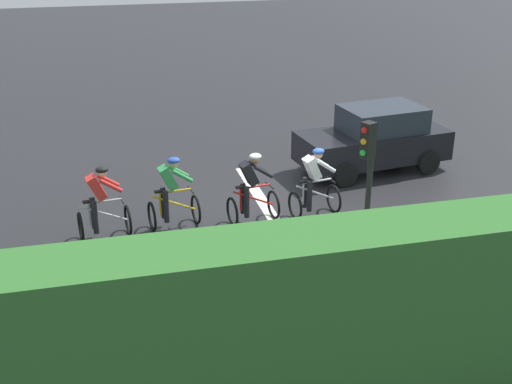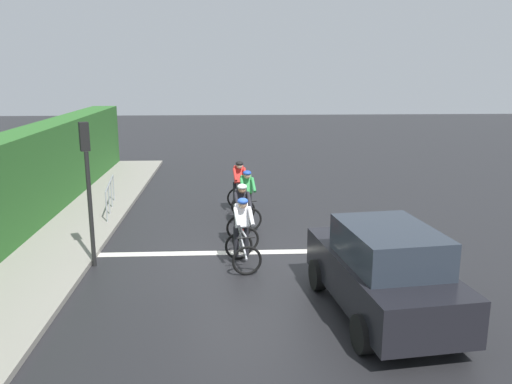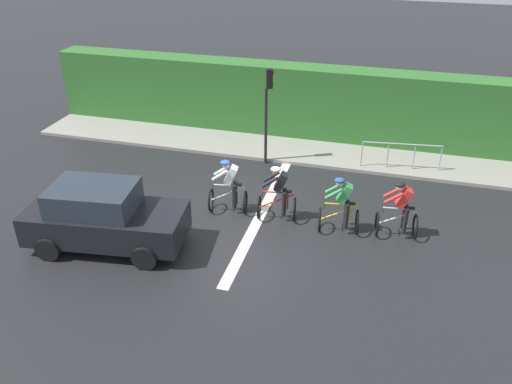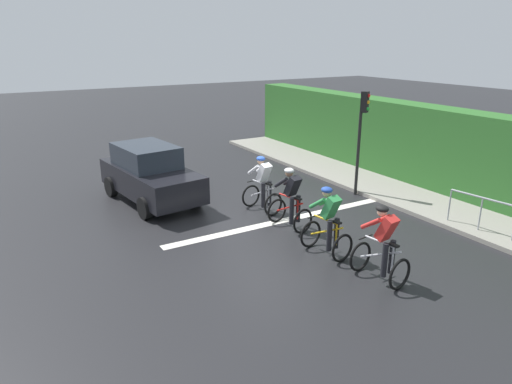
{
  "view_description": "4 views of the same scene",
  "coord_description": "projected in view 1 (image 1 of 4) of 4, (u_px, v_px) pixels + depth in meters",
  "views": [
    {
      "loc": [
        -13.37,
        4.28,
        6.6
      ],
      "look_at": [
        -0.59,
        1.06,
        1.02
      ],
      "focal_mm": 46.62,
      "sensor_mm": 36.0,
      "label": 1
    },
    {
      "loc": [
        -0.24,
        -12.06,
        4.51
      ],
      "look_at": [
        0.46,
        1.7,
        1.26
      ],
      "focal_mm": 37.07,
      "sensor_mm": 36.0,
      "label": 2
    },
    {
      "loc": [
        12.61,
        3.82,
        8.05
      ],
      "look_at": [
        -0.01,
        0.33,
        0.74
      ],
      "focal_mm": 36.72,
      "sensor_mm": 36.0,
      "label": 3
    },
    {
      "loc": [
        6.75,
        10.52,
        4.85
      ],
      "look_at": [
        0.97,
        0.73,
        1.1
      ],
      "focal_mm": 32.5,
      "sensor_mm": 36.0,
      "label": 4
    }
  ],
  "objects": [
    {
      "name": "ground_plane",
      "position": [
        294.0,
        218.0,
        15.48
      ],
      "size": [
        80.0,
        80.0,
        0.0
      ],
      "primitive_type": "plane",
      "color": "black"
    },
    {
      "name": "sidewalk_kerb",
      "position": [
        265.0,
        354.0,
        10.63
      ],
      "size": [
        2.8,
        22.85,
        0.12
      ],
      "primitive_type": "cube",
      "color": "gray",
      "rests_on": "ground"
    },
    {
      "name": "stone_wall_low",
      "position": [
        281.0,
        375.0,
        9.72
      ],
      "size": [
        0.44,
        22.85,
        0.69
      ],
      "primitive_type": "cube",
      "color": "gray",
      "rests_on": "ground"
    },
    {
      "name": "hedge_wall",
      "position": [
        288.0,
        327.0,
        9.05
      ],
      "size": [
        1.1,
        22.85,
        2.75
      ],
      "primitive_type": "cube",
      "color": "#2D6628",
      "rests_on": "ground"
    },
    {
      "name": "road_marking_stop_line",
      "position": [
        275.0,
        220.0,
        15.37
      ],
      "size": [
        7.0,
        0.3,
        0.01
      ],
      "primitive_type": "cube",
      "color": "silver",
      "rests_on": "ground"
    },
    {
      "name": "cyclist_lead",
      "position": [
        101.0,
        205.0,
        14.25
      ],
      "size": [
        0.81,
        1.16,
        1.66
      ],
      "color": "black",
      "rests_on": "ground"
    },
    {
      "name": "cyclist_second",
      "position": [
        171.0,
        194.0,
        14.76
      ],
      "size": [
        0.82,
        1.16,
        1.66
      ],
      "color": "black",
      "rests_on": "ground"
    },
    {
      "name": "cyclist_mid",
      "position": [
        252.0,
        190.0,
        14.99
      ],
      "size": [
        0.83,
        1.17,
        1.66
      ],
      "color": "black",
      "rests_on": "ground"
    },
    {
      "name": "cyclist_fourth",
      "position": [
        314.0,
        184.0,
        15.31
      ],
      "size": [
        0.84,
        1.17,
        1.66
      ],
      "color": "black",
      "rests_on": "ground"
    },
    {
      "name": "car_black",
      "position": [
        375.0,
        139.0,
        18.11
      ],
      "size": [
        2.27,
        4.28,
        1.76
      ],
      "color": "black",
      "rests_on": "ground"
    },
    {
      "name": "traffic_light_near_crossing",
      "position": [
        367.0,
        183.0,
        11.59
      ],
      "size": [
        0.26,
        0.3,
        3.34
      ],
      "color": "black",
      "rests_on": "ground"
    },
    {
      "name": "pedestrian_railing_kerbside",
      "position": [
        115.0,
        306.0,
        10.66
      ],
      "size": [
        0.38,
        2.6,
        1.03
      ],
      "color": "#999EA3",
      "rests_on": "ground"
    }
  ]
}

